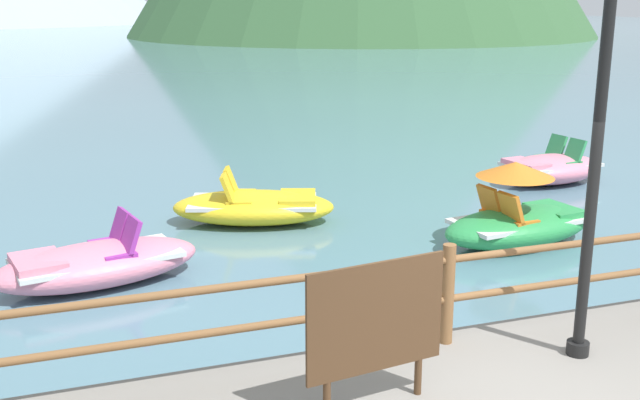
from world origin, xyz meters
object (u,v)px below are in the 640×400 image
(pedal_boat_4, at_px, (518,218))
(pedal_boat_3, at_px, (550,168))
(lamp_post, at_px, (604,66))
(pedal_boat_5, at_px, (254,206))
(sign_board, at_px, (376,320))
(pedal_boat_6, at_px, (97,263))

(pedal_boat_4, bearing_deg, pedal_boat_3, 48.16)
(lamp_post, height_order, pedal_boat_5, lamp_post)
(sign_board, xyz_separation_m, pedal_boat_4, (4.06, 4.15, -0.73))
(pedal_boat_5, bearing_deg, lamp_post, -77.83)
(pedal_boat_3, xyz_separation_m, pedal_boat_4, (-2.76, -3.08, 0.11))
(sign_board, height_order, pedal_boat_5, sign_board)
(pedal_boat_3, relative_size, pedal_boat_6, 0.87)
(pedal_boat_5, relative_size, pedal_boat_6, 1.03)
(pedal_boat_6, bearing_deg, pedal_boat_3, 17.51)
(pedal_boat_4, bearing_deg, pedal_boat_6, 176.58)
(sign_board, height_order, pedal_boat_6, sign_board)
(pedal_boat_4, xyz_separation_m, pedal_boat_5, (-3.34, 2.33, -0.13))
(sign_board, distance_m, pedal_boat_5, 6.58)
(sign_board, xyz_separation_m, pedal_boat_3, (6.82, 7.23, -0.84))
(lamp_post, distance_m, pedal_boat_4, 5.09)
(sign_board, xyz_separation_m, pedal_boat_6, (-1.82, 4.51, -0.85))
(lamp_post, bearing_deg, sign_board, -173.91)
(sign_board, distance_m, pedal_boat_4, 5.86)
(pedal_boat_4, height_order, pedal_boat_6, pedal_boat_4)
(pedal_boat_3, xyz_separation_m, pedal_boat_5, (-6.10, -0.75, -0.02))
(lamp_post, xyz_separation_m, pedal_boat_5, (-1.35, 6.26, -2.68))
(pedal_boat_5, bearing_deg, pedal_boat_4, -34.85)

